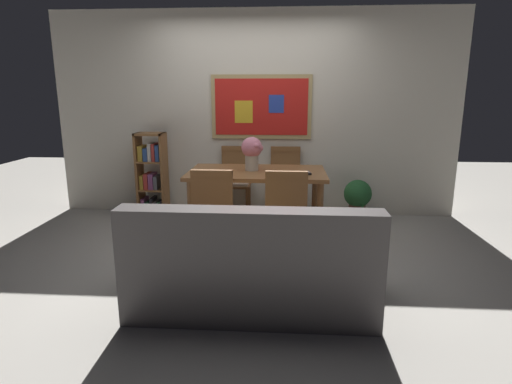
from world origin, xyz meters
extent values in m
plane|color=#B7B2A8|center=(0.00, 0.00, 0.00)|extent=(12.00, 12.00, 0.00)
cube|color=silver|center=(0.00, 1.52, 1.30)|extent=(5.20, 0.10, 2.60)
cube|color=tan|center=(0.09, 1.45, 1.41)|extent=(1.28, 0.02, 0.80)
cube|color=red|center=(0.09, 1.44, 1.41)|extent=(1.18, 0.01, 0.70)
cube|color=gold|center=(-0.14, 1.43, 1.35)|extent=(0.23, 0.00, 0.28)
cube|color=#263FA5|center=(0.28, 1.43, 1.45)|extent=(0.19, 0.00, 0.22)
cube|color=brown|center=(0.09, 0.53, 0.73)|extent=(1.49, 0.88, 0.04)
cylinder|color=brown|center=(-0.57, 0.17, 0.36)|extent=(0.07, 0.07, 0.71)
cylinder|color=brown|center=(0.76, 0.17, 0.36)|extent=(0.07, 0.07, 0.71)
cylinder|color=brown|center=(-0.57, 0.89, 0.36)|extent=(0.07, 0.07, 0.71)
cylinder|color=brown|center=(0.76, 0.89, 0.36)|extent=(0.07, 0.07, 0.71)
cube|color=brown|center=(0.41, 1.22, 0.44)|extent=(0.40, 0.40, 0.03)
cube|color=#C6B299|center=(0.41, 1.22, 0.47)|extent=(0.36, 0.36, 0.03)
cylinder|color=brown|center=(0.58, 1.39, 0.21)|extent=(0.04, 0.04, 0.42)
cylinder|color=brown|center=(0.24, 1.39, 0.21)|extent=(0.04, 0.04, 0.42)
cylinder|color=brown|center=(0.58, 1.05, 0.21)|extent=(0.04, 0.04, 0.42)
cylinder|color=brown|center=(0.24, 1.05, 0.21)|extent=(0.04, 0.04, 0.42)
cube|color=brown|center=(0.41, 1.40, 0.68)|extent=(0.38, 0.04, 0.46)
cube|color=brown|center=(0.41, 1.40, 0.88)|extent=(0.38, 0.05, 0.06)
cube|color=brown|center=(-0.24, 1.23, 0.44)|extent=(0.40, 0.40, 0.03)
cube|color=#C6B299|center=(-0.24, 1.23, 0.47)|extent=(0.36, 0.36, 0.03)
cylinder|color=brown|center=(-0.07, 1.40, 0.21)|extent=(0.04, 0.04, 0.42)
cylinder|color=brown|center=(-0.41, 1.40, 0.21)|extent=(0.04, 0.04, 0.42)
cylinder|color=brown|center=(-0.07, 1.06, 0.21)|extent=(0.04, 0.04, 0.42)
cylinder|color=brown|center=(-0.41, 1.06, 0.21)|extent=(0.04, 0.04, 0.42)
cube|color=brown|center=(-0.24, 1.41, 0.68)|extent=(0.38, 0.04, 0.46)
cube|color=brown|center=(-0.24, 1.41, 0.88)|extent=(0.38, 0.05, 0.06)
cube|color=brown|center=(0.42, -0.13, 0.44)|extent=(0.40, 0.40, 0.03)
cube|color=#C6B299|center=(0.42, -0.13, 0.47)|extent=(0.36, 0.36, 0.03)
cylinder|color=brown|center=(0.25, -0.30, 0.21)|extent=(0.04, 0.04, 0.42)
cylinder|color=brown|center=(0.59, -0.30, 0.21)|extent=(0.04, 0.04, 0.42)
cylinder|color=brown|center=(0.25, 0.04, 0.21)|extent=(0.04, 0.04, 0.42)
cylinder|color=brown|center=(0.59, 0.04, 0.21)|extent=(0.04, 0.04, 0.42)
cube|color=brown|center=(0.42, -0.31, 0.68)|extent=(0.38, 0.04, 0.46)
cube|color=brown|center=(0.42, -0.31, 0.88)|extent=(0.38, 0.05, 0.06)
cube|color=brown|center=(-0.26, -0.12, 0.44)|extent=(0.40, 0.40, 0.03)
cube|color=#C6B299|center=(-0.26, -0.12, 0.47)|extent=(0.36, 0.36, 0.03)
cylinder|color=brown|center=(-0.43, -0.29, 0.21)|extent=(0.04, 0.04, 0.42)
cylinder|color=brown|center=(-0.09, -0.29, 0.21)|extent=(0.04, 0.04, 0.42)
cylinder|color=brown|center=(-0.43, 0.05, 0.21)|extent=(0.04, 0.04, 0.42)
cylinder|color=brown|center=(-0.09, 0.05, 0.21)|extent=(0.04, 0.04, 0.42)
cube|color=brown|center=(-0.26, -0.30, 0.68)|extent=(0.38, 0.04, 0.46)
cube|color=brown|center=(-0.26, -0.30, 0.88)|extent=(0.38, 0.05, 0.06)
cube|color=#514C4C|center=(0.17, -1.01, 0.20)|extent=(1.80, 0.84, 0.40)
cube|color=#514C4C|center=(0.17, -1.33, 0.62)|extent=(1.80, 0.20, 0.44)
cube|color=#514C4C|center=(-0.64, -1.01, 0.51)|extent=(0.18, 0.80, 0.22)
cube|color=#514C4C|center=(0.98, -1.01, 0.51)|extent=(0.18, 0.80, 0.22)
cube|color=#8C6B4C|center=(-0.28, -1.19, 0.56)|extent=(0.32, 0.16, 0.33)
cube|color=#B78C33|center=(0.17, -1.19, 0.56)|extent=(0.32, 0.16, 0.33)
cube|color=brown|center=(-1.47, 1.22, 0.55)|extent=(0.03, 0.28, 1.09)
cube|color=brown|center=(-1.14, 1.22, 0.55)|extent=(0.03, 0.28, 1.09)
cube|color=brown|center=(-1.31, 1.22, 0.01)|extent=(0.36, 0.28, 0.03)
cube|color=brown|center=(-1.31, 1.22, 1.08)|extent=(0.36, 0.28, 0.03)
cube|color=brown|center=(-1.31, 1.22, 0.36)|extent=(0.30, 0.28, 0.02)
cube|color=brown|center=(-1.31, 1.22, 0.73)|extent=(0.30, 0.28, 0.02)
cube|color=#7F3F72|center=(-1.43, 1.22, 0.14)|extent=(0.04, 0.22, 0.22)
cube|color=#337247|center=(-1.37, 1.22, 0.11)|extent=(0.06, 0.22, 0.17)
cube|color=black|center=(-1.31, 1.22, 0.14)|extent=(0.04, 0.22, 0.23)
cube|color=#595960|center=(-1.27, 1.22, 0.12)|extent=(0.04, 0.22, 0.18)
cube|color=#337247|center=(-1.22, 1.22, 0.12)|extent=(0.04, 0.22, 0.17)
cube|color=black|center=(-1.17, 1.22, 0.13)|extent=(0.04, 0.22, 0.20)
cube|color=gold|center=(-1.43, 1.22, 0.46)|extent=(0.04, 0.22, 0.18)
cube|color=#B2332D|center=(-1.37, 1.22, 0.47)|extent=(0.05, 0.22, 0.20)
cube|color=#7F3F72|center=(-1.30, 1.22, 0.48)|extent=(0.06, 0.22, 0.20)
cube|color=#595960|center=(-1.24, 1.22, 0.46)|extent=(0.05, 0.22, 0.17)
cube|color=gold|center=(-1.42, 1.22, 0.84)|extent=(0.06, 0.22, 0.19)
cube|color=#2D4C8C|center=(-1.35, 1.22, 0.82)|extent=(0.05, 0.22, 0.16)
cube|color=beige|center=(-1.30, 1.22, 0.85)|extent=(0.04, 0.22, 0.23)
cube|color=#B2332D|center=(-1.25, 1.22, 0.85)|extent=(0.04, 0.22, 0.22)
cube|color=#2D4C8C|center=(-1.20, 1.22, 0.84)|extent=(0.05, 0.22, 0.21)
cylinder|color=brown|center=(1.31, 1.15, 0.11)|extent=(0.21, 0.21, 0.23)
cylinder|color=#332319|center=(1.31, 1.15, 0.22)|extent=(0.19, 0.19, 0.02)
sphere|color=#235B2D|center=(1.31, 1.15, 0.37)|extent=(0.34, 0.34, 0.34)
cylinder|color=#235B2D|center=(1.35, 1.03, 0.14)|extent=(0.03, 0.03, 0.25)
cylinder|color=#235B2D|center=(1.41, 1.22, 0.11)|extent=(0.03, 0.03, 0.31)
cylinder|color=beige|center=(0.03, 0.57, 0.84)|extent=(0.15, 0.15, 0.17)
sphere|color=pink|center=(0.03, 0.57, 1.00)|extent=(0.23, 0.23, 0.23)
sphere|color=#D86633|center=(-0.01, 0.65, 1.02)|extent=(0.07, 0.07, 0.07)
sphere|color=pink|center=(0.08, 0.49, 1.03)|extent=(0.07, 0.07, 0.07)
sphere|color=pink|center=(0.12, 0.60, 0.99)|extent=(0.08, 0.08, 0.08)
cube|color=black|center=(0.64, 0.40, 0.76)|extent=(0.07, 0.16, 0.02)
cube|color=gray|center=(0.64, 0.40, 0.77)|extent=(0.05, 0.10, 0.00)
camera|label=1|loc=(0.40, -3.98, 1.60)|focal=29.40mm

